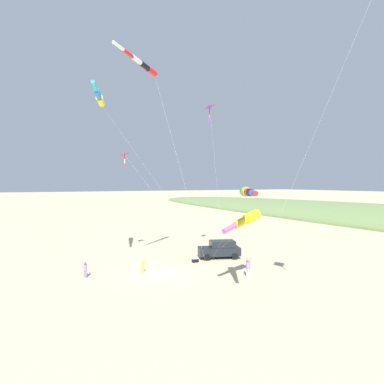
# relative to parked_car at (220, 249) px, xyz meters

# --- Properties ---
(ground_plane) EXTENTS (600.00, 600.00, 0.00)m
(ground_plane) POSITION_rel_parked_car_xyz_m (7.98, 2.44, -0.95)
(ground_plane) COLOR #C6B58C
(parked_car) EXTENTS (4.67, 3.16, 1.85)m
(parked_car) POSITION_rel_parked_car_xyz_m (0.00, 0.00, 0.00)
(parked_car) COLOR black
(parked_car) RESTS_ON ground_plane
(cooler_box) EXTENTS (0.62, 0.42, 0.42)m
(cooler_box) POSITION_rel_parked_car_xyz_m (3.20, 0.42, -0.74)
(cooler_box) COLOR black
(cooler_box) RESTS_ON ground_plane
(person_adult_flyer) EXTENTS (0.60, 0.54, 1.70)m
(person_adult_flyer) POSITION_rel_parked_car_xyz_m (1.73, 7.06, -0.03)
(person_adult_flyer) COLOR silver
(person_adult_flyer) RESTS_ON ground_plane
(person_child_green_jacket) EXTENTS (0.38, 0.30, 1.20)m
(person_child_green_jacket) POSITION_rel_parked_car_xyz_m (9.14, 1.65, -0.30)
(person_child_green_jacket) COLOR gold
(person_child_green_jacket) RESTS_ON ground_plane
(person_child_grey_jacket) EXTENTS (0.46, 0.51, 1.42)m
(person_child_grey_jacket) POSITION_rel_parked_car_xyz_m (13.91, 0.85, -0.18)
(person_child_grey_jacket) COLOR #8E6B9E
(person_child_grey_jacket) RESTS_ON ground_plane
(kite_windsock_checkered_midright) EXTENTS (4.72, 12.71, 7.68)m
(kite_windsock_checkered_midright) POSITION_rel_parked_car_xyz_m (5.35, 11.71, 6.38)
(kite_windsock_checkered_midright) COLOR green
(kite_windsock_checkered_midright) RESTS_ON ground_plane
(kite_delta_small_distant) EXTENTS (7.93, 4.02, 11.19)m
(kite_delta_small_distant) POSITION_rel_parked_car_xyz_m (8.88, -4.65, 9.97)
(kite_delta_small_distant) COLOR red
(kite_delta_small_distant) RESTS_ON ground_plane
(kite_windsock_blue_topmost) EXTENTS (9.68, 4.80, 18.34)m
(kite_windsock_blue_topmost) POSITION_rel_parked_car_xyz_m (9.30, 2.14, 17.14)
(kite_windsock_blue_topmost) COLOR red
(kite_windsock_blue_topmost) RESTS_ON ground_plane
(kite_windsock_black_fish_shape) EXTENTS (13.77, 6.79, 15.94)m
(kite_windsock_black_fish_shape) POSITION_rel_parked_car_xyz_m (12.28, -0.91, 14.66)
(kite_windsock_black_fish_shape) COLOR yellow
(kite_windsock_black_fish_shape) RESTS_ON ground_plane
(kite_windsock_rainbow_low_near) EXTENTS (5.14, 10.40, 5.87)m
(kite_windsock_rainbow_low_near) POSITION_rel_parked_car_xyz_m (3.30, 8.83, 4.17)
(kite_windsock_rainbow_low_near) COLOR yellow
(kite_windsock_rainbow_low_near) RESTS_ON ground_plane
(kite_delta_magenta_far_left) EXTENTS (3.67, 2.62, 16.06)m
(kite_delta_magenta_far_left) POSITION_rel_parked_car_xyz_m (1.27, -0.11, 14.77)
(kite_delta_magenta_far_left) COLOR purple
(kite_delta_magenta_far_left) RESTS_ON ground_plane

